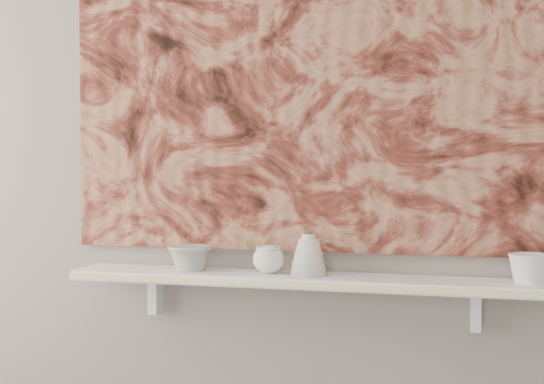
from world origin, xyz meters
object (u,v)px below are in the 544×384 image
(bowl_grey, at_px, (190,258))
(bell_vessel, at_px, (309,254))
(shelf, at_px, (302,280))
(painting, at_px, (308,68))
(bowl_white, at_px, (530,268))
(cup_cream, at_px, (268,259))

(bowl_grey, xyz_separation_m, bell_vessel, (0.37, 0.00, 0.02))
(shelf, bearing_deg, painting, 90.00)
(bell_vessel, xyz_separation_m, bowl_white, (0.61, 0.00, -0.02))
(bowl_white, bearing_deg, cup_cream, 180.00)
(bell_vessel, bearing_deg, bowl_white, 0.00)
(painting, xyz_separation_m, bowl_white, (0.63, -0.08, -0.57))
(bowl_white, bearing_deg, bell_vessel, 180.00)
(bowl_grey, distance_m, bowl_white, 0.98)
(bell_vessel, distance_m, bowl_white, 0.61)
(painting, xyz_separation_m, cup_cream, (-0.10, -0.08, -0.57))
(cup_cream, relative_size, bell_vessel, 0.75)
(painting, distance_m, bowl_white, 0.85)
(shelf, distance_m, cup_cream, 0.12)
(painting, distance_m, cup_cream, 0.58)
(bell_vessel, relative_size, bowl_white, 1.08)
(shelf, distance_m, bell_vessel, 0.08)
(cup_cream, bearing_deg, bell_vessel, 0.00)
(bell_vessel, bearing_deg, bowl_grey, 180.00)
(shelf, height_order, bell_vessel, bell_vessel)
(bowl_grey, relative_size, bowl_white, 1.20)
(shelf, relative_size, cup_cream, 15.30)
(painting, bearing_deg, bell_vessel, -76.86)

